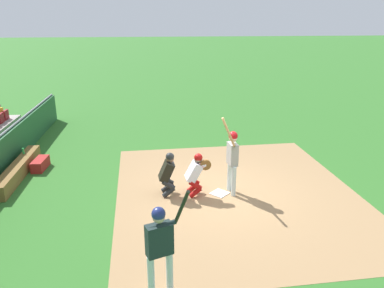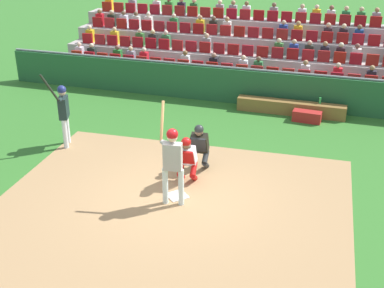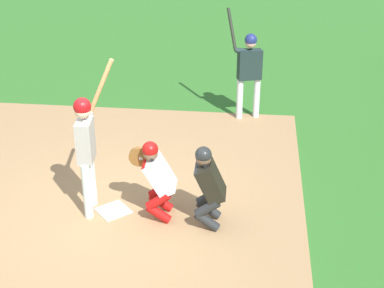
{
  "view_description": "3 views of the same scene",
  "coord_description": "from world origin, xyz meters",
  "px_view_note": "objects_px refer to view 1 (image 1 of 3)",
  "views": [
    {
      "loc": [
        9.65,
        -1.79,
        4.9
      ],
      "look_at": [
        -0.47,
        -0.75,
        1.38
      ],
      "focal_mm": 35.19,
      "sensor_mm": 36.0,
      "label": 1
    },
    {
      "loc": [
        -3.43,
        9.83,
        6.13
      ],
      "look_at": [
        -0.1,
        -0.85,
        0.99
      ],
      "focal_mm": 47.75,
      "sensor_mm": 36.0,
      "label": 2
    },
    {
      "loc": [
        -7.29,
        -2.37,
        4.91
      ],
      "look_at": [
        0.5,
        -1.15,
        1.01
      ],
      "focal_mm": 54.48,
      "sensor_mm": 36.0,
      "label": 3
    }
  ],
  "objects_px": {
    "equipment_duffel_bag": "(40,164)",
    "catcher_crouching": "(196,172)",
    "home_plate_umpire": "(168,172)",
    "water_bottle_on_bench": "(23,151)",
    "home_plate_marker": "(220,193)",
    "dugout_bench": "(18,170)",
    "batter_at_plate": "(232,155)",
    "on_deck_batter": "(160,241)"
  },
  "relations": [
    {
      "from": "batter_at_plate",
      "to": "dugout_bench",
      "type": "distance_m",
      "value": 6.81
    },
    {
      "from": "home_plate_marker",
      "to": "home_plate_umpire",
      "type": "xyz_separation_m",
      "value": [
        -0.1,
        -1.48,
        0.68
      ]
    },
    {
      "from": "home_plate_marker",
      "to": "water_bottle_on_bench",
      "type": "xyz_separation_m",
      "value": [
        -2.75,
        -6.24,
        0.52
      ]
    },
    {
      "from": "equipment_duffel_bag",
      "to": "home_plate_marker",
      "type": "bearing_deg",
      "value": 70.76
    },
    {
      "from": "dugout_bench",
      "to": "on_deck_batter",
      "type": "relative_size",
      "value": 1.59
    },
    {
      "from": "catcher_crouching",
      "to": "equipment_duffel_bag",
      "type": "height_order",
      "value": "catcher_crouching"
    },
    {
      "from": "dugout_bench",
      "to": "water_bottle_on_bench",
      "type": "height_order",
      "value": "water_bottle_on_bench"
    },
    {
      "from": "home_plate_umpire",
      "to": "dugout_bench",
      "type": "height_order",
      "value": "home_plate_umpire"
    },
    {
      "from": "dugout_bench",
      "to": "equipment_duffel_bag",
      "type": "relative_size",
      "value": 3.98
    },
    {
      "from": "batter_at_plate",
      "to": "equipment_duffel_bag",
      "type": "xyz_separation_m",
      "value": [
        -2.42,
        -5.98,
        -1.0
      ]
    },
    {
      "from": "water_bottle_on_bench",
      "to": "on_deck_batter",
      "type": "distance_m",
      "value": 8.06
    },
    {
      "from": "home_plate_umpire",
      "to": "dugout_bench",
      "type": "distance_m",
      "value": 5.02
    },
    {
      "from": "equipment_duffel_bag",
      "to": "on_deck_batter",
      "type": "distance_m",
      "value": 7.51
    },
    {
      "from": "water_bottle_on_bench",
      "to": "on_deck_batter",
      "type": "xyz_separation_m",
      "value": [
        6.69,
        4.47,
        0.58
      ]
    },
    {
      "from": "catcher_crouching",
      "to": "home_plate_marker",
      "type": "bearing_deg",
      "value": 89.52
    },
    {
      "from": "home_plate_marker",
      "to": "batter_at_plate",
      "type": "relative_size",
      "value": 0.19
    },
    {
      "from": "batter_at_plate",
      "to": "dugout_bench",
      "type": "relative_size",
      "value": 0.67
    },
    {
      "from": "home_plate_marker",
      "to": "dugout_bench",
      "type": "distance_m",
      "value": 6.43
    },
    {
      "from": "equipment_duffel_bag",
      "to": "catcher_crouching",
      "type": "bearing_deg",
      "value": 67.96
    },
    {
      "from": "dugout_bench",
      "to": "batter_at_plate",
      "type": "bearing_deg",
      "value": 74.18
    },
    {
      "from": "equipment_duffel_bag",
      "to": "on_deck_batter",
      "type": "relative_size",
      "value": 0.4
    },
    {
      "from": "batter_at_plate",
      "to": "dugout_bench",
      "type": "height_order",
      "value": "batter_at_plate"
    },
    {
      "from": "equipment_duffel_bag",
      "to": "dugout_bench",
      "type": "bearing_deg",
      "value": -37.5
    },
    {
      "from": "catcher_crouching",
      "to": "water_bottle_on_bench",
      "type": "xyz_separation_m",
      "value": [
        -2.75,
        -5.54,
        -0.17
      ]
    },
    {
      "from": "catcher_crouching",
      "to": "batter_at_plate",
      "type": "bearing_deg",
      "value": 90.26
    },
    {
      "from": "batter_at_plate",
      "to": "dugout_bench",
      "type": "xyz_separation_m",
      "value": [
        -1.84,
        -6.49,
        -0.95
      ]
    },
    {
      "from": "water_bottle_on_bench",
      "to": "on_deck_batter",
      "type": "bearing_deg",
      "value": 33.78
    },
    {
      "from": "home_plate_marker",
      "to": "on_deck_batter",
      "type": "distance_m",
      "value": 4.45
    },
    {
      "from": "home_plate_marker",
      "to": "home_plate_umpire",
      "type": "bearing_deg",
      "value": -93.98
    },
    {
      "from": "water_bottle_on_bench",
      "to": "equipment_duffel_bag",
      "type": "xyz_separation_m",
      "value": [
        0.32,
        0.6,
        -0.37
      ]
    },
    {
      "from": "catcher_crouching",
      "to": "on_deck_batter",
      "type": "distance_m",
      "value": 4.1
    },
    {
      "from": "batter_at_plate",
      "to": "on_deck_batter",
      "type": "height_order",
      "value": "batter_at_plate"
    },
    {
      "from": "home_plate_marker",
      "to": "water_bottle_on_bench",
      "type": "height_order",
      "value": "water_bottle_on_bench"
    },
    {
      "from": "home_plate_marker",
      "to": "batter_at_plate",
      "type": "height_order",
      "value": "batter_at_plate"
    },
    {
      "from": "catcher_crouching",
      "to": "dugout_bench",
      "type": "height_order",
      "value": "catcher_crouching"
    },
    {
      "from": "on_deck_batter",
      "to": "dugout_bench",
      "type": "bearing_deg",
      "value": -142.8
    },
    {
      "from": "catcher_crouching",
      "to": "on_deck_batter",
      "type": "relative_size",
      "value": 0.57
    },
    {
      "from": "batter_at_plate",
      "to": "equipment_duffel_bag",
      "type": "relative_size",
      "value": 2.66
    },
    {
      "from": "home_plate_marker",
      "to": "dugout_bench",
      "type": "height_order",
      "value": "dugout_bench"
    },
    {
      "from": "home_plate_umpire",
      "to": "water_bottle_on_bench",
      "type": "distance_m",
      "value": 5.45
    },
    {
      "from": "home_plate_umpire",
      "to": "home_plate_marker",
      "type": "bearing_deg",
      "value": 86.02
    },
    {
      "from": "home_plate_marker",
      "to": "catcher_crouching",
      "type": "xyz_separation_m",
      "value": [
        -0.01,
        -0.7,
        0.69
      ]
    }
  ]
}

